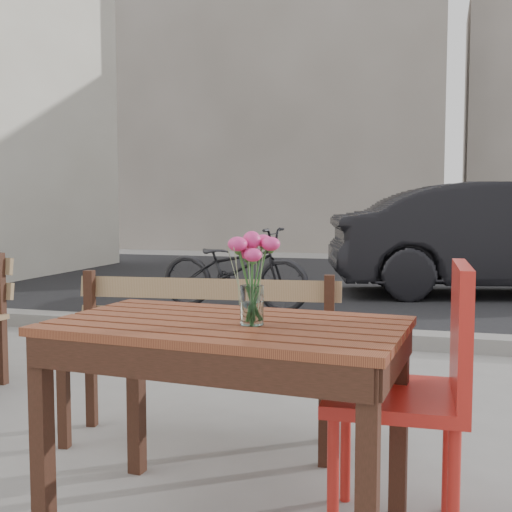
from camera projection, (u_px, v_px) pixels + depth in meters
The scene contains 9 objects.
ground at pixel (171, 509), 2.36m from camera, with size 80.00×80.00×0.00m, color slate.
street at pixel (352, 302), 7.21m from camera, with size 30.00×8.12×0.12m.
backdrop_buildings at pixel (411, 104), 15.82m from camera, with size 15.50×4.00×8.00m.
main_table at pixel (227, 356), 2.18m from camera, with size 1.23×0.78×0.72m.
main_bench at pixel (202, 337), 3.04m from camera, with size 1.34×0.52×0.81m.
red_chair at pixel (422, 379), 2.14m from camera, with size 0.47×0.47×0.93m.
main_vase at pixel (252, 267), 2.09m from camera, with size 0.17×0.17×0.31m.
parked_car at pixel (502, 239), 7.94m from camera, with size 1.46×4.19×1.38m, color black.
bicycle at pixel (234, 269), 6.82m from camera, with size 0.58×1.68×0.88m, color black.
Camera 1 is at (0.93, -2.10, 1.12)m, focal length 45.00 mm.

